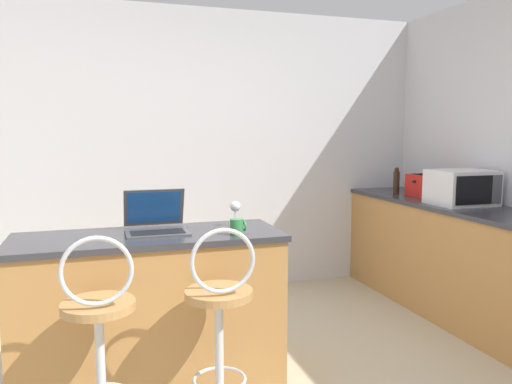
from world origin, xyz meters
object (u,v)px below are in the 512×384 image
bar_stool_near (100,348)px  bar_stool_far (220,333)px  pepper_mill (396,181)px  microwave (462,187)px  mug_green (237,227)px  toaster (423,186)px  wine_glass_short (235,208)px  laptop (156,221)px

bar_stool_near → bar_stool_far: 0.57m
pepper_mill → bar_stool_near: bearing=-147.9°
microwave → mug_green: size_ratio=5.05×
bar_stool_far → toaster: size_ratio=3.53×
microwave → pepper_mill: microwave is taller
toaster → wine_glass_short: 2.15m
bar_stool_near → pepper_mill: 3.20m
bar_stool_near → laptop: (0.34, 0.59, 0.48)m
toaster → microwave: bearing=-91.5°
toaster → wine_glass_short: bearing=-157.1°
wine_glass_short → pepper_mill: pepper_mill is taller
microwave → wine_glass_short: 1.99m
mug_green → microwave: bearing=16.1°
bar_stool_far → mug_green: bearing=61.9°
laptop → microwave: (2.45, 0.34, 0.08)m
pepper_mill → mug_green: size_ratio=2.68×
wine_glass_short → toaster: bearing=22.9°
toaster → wine_glass_short: (-1.98, -0.83, 0.02)m
bar_stool_near → microwave: microwave is taller
wine_glass_short → pepper_mill: 2.14m
microwave → pepper_mill: bearing=98.6°
bar_stool_far → mug_green: 0.61m
bar_stool_near → microwave: bearing=18.5°
microwave → bar_stool_near: bearing=-161.5°
microwave → pepper_mill: size_ratio=1.88×
bar_stool_near → pepper_mill: bearing=32.1°
bar_stool_far → bar_stool_near: bearing=180.0°
bar_stool_near → toaster: bearing=27.2°
bar_stool_near → bar_stool_far: size_ratio=1.00×
laptop → mug_green: (0.42, -0.25, -0.01)m
bar_stool_near → laptop: 0.83m
wine_glass_short → pepper_mill: size_ratio=0.63×
bar_stool_far → wine_glass_short: (0.25, 0.61, 0.54)m
microwave → bar_stool_far: bearing=-157.2°
bar_stool_far → pepper_mill: pepper_mill is taller
bar_stool_near → laptop: laptop is taller
wine_glass_short → mug_green: 0.28m
laptop → bar_stool_near: bearing=-119.6°
bar_stool_far → wine_glass_short: 0.85m
bar_stool_far → microwave: microwave is taller
laptop → mug_green: bearing=-30.1°
bar_stool_near → wine_glass_short: bearing=36.4°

